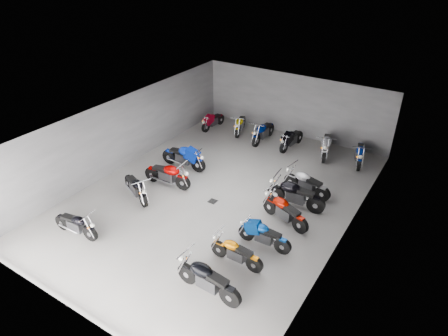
# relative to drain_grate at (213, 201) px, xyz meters

# --- Properties ---
(ground) EXTENTS (14.00, 14.00, 0.00)m
(ground) POSITION_rel_drain_grate_xyz_m (0.00, 0.50, -0.01)
(ground) COLOR #9A9892
(ground) RESTS_ON ground
(wall_back) EXTENTS (10.00, 0.10, 3.20)m
(wall_back) POSITION_rel_drain_grate_xyz_m (0.00, 7.50, 1.59)
(wall_back) COLOR gray
(wall_back) RESTS_ON ground
(wall_left) EXTENTS (0.10, 14.00, 3.20)m
(wall_left) POSITION_rel_drain_grate_xyz_m (-5.00, 0.50, 1.59)
(wall_left) COLOR gray
(wall_left) RESTS_ON ground
(wall_right) EXTENTS (0.10, 14.00, 3.20)m
(wall_right) POSITION_rel_drain_grate_xyz_m (5.00, 0.50, 1.59)
(wall_right) COLOR gray
(wall_right) RESTS_ON ground
(ceiling) EXTENTS (10.00, 14.00, 0.04)m
(ceiling) POSITION_rel_drain_grate_xyz_m (0.00, 0.50, 3.21)
(ceiling) COLOR black
(ceiling) RESTS_ON wall_back
(drain_grate) EXTENTS (0.32, 0.32, 0.01)m
(drain_grate) POSITION_rel_drain_grate_xyz_m (0.00, 0.00, 0.00)
(drain_grate) COLOR black
(drain_grate) RESTS_ON ground
(motorcycle_left_a) EXTENTS (1.91, 0.41, 0.84)m
(motorcycle_left_a) POSITION_rel_drain_grate_xyz_m (-2.83, -4.23, 0.45)
(motorcycle_left_a) COLOR black
(motorcycle_left_a) RESTS_ON ground
(motorcycle_left_c) EXTENTS (1.93, 0.97, 0.90)m
(motorcycle_left_c) POSITION_rel_drain_grate_xyz_m (-2.69, -1.42, 0.49)
(motorcycle_left_c) COLOR black
(motorcycle_left_c) RESTS_ON ground
(motorcycle_left_d) EXTENTS (2.19, 0.49, 0.96)m
(motorcycle_left_d) POSITION_rel_drain_grate_xyz_m (-2.23, -0.01, 0.52)
(motorcycle_left_d) COLOR black
(motorcycle_left_d) RESTS_ON ground
(motorcycle_left_e) EXTENTS (2.26, 0.47, 0.99)m
(motorcycle_left_e) POSITION_rel_drain_grate_xyz_m (-2.59, 1.55, 0.54)
(motorcycle_left_e) COLOR black
(motorcycle_left_e) RESTS_ON ground
(motorcycle_right_a) EXTENTS (2.22, 0.45, 0.97)m
(motorcycle_right_a) POSITION_rel_drain_grate_xyz_m (2.50, -3.96, 0.53)
(motorcycle_right_a) COLOR black
(motorcycle_right_a) RESTS_ON ground
(motorcycle_right_b) EXTENTS (1.87, 0.36, 0.82)m
(motorcycle_right_b) POSITION_rel_drain_grate_xyz_m (2.55, -2.46, 0.44)
(motorcycle_right_b) COLOR black
(motorcycle_right_b) RESTS_ON ground
(motorcycle_right_c) EXTENTS (1.92, 0.39, 0.84)m
(motorcycle_right_c) POSITION_rel_drain_grate_xyz_m (2.90, -1.26, 0.45)
(motorcycle_right_c) COLOR black
(motorcycle_right_c) RESTS_ON ground
(motorcycle_right_d) EXTENTS (2.05, 0.77, 0.93)m
(motorcycle_right_d) POSITION_rel_drain_grate_xyz_m (2.92, 0.31, 0.50)
(motorcycle_right_d) COLOR black
(motorcycle_right_d) RESTS_ON ground
(motorcycle_right_e) EXTENTS (2.31, 0.49, 1.01)m
(motorcycle_right_e) POSITION_rel_drain_grate_xyz_m (2.84, 1.42, 0.55)
(motorcycle_right_e) COLOR black
(motorcycle_right_e) RESTS_ON ground
(motorcycle_right_f) EXTENTS (2.08, 0.51, 0.91)m
(motorcycle_right_f) POSITION_rel_drain_grate_xyz_m (2.86, 2.49, 0.49)
(motorcycle_right_f) COLOR black
(motorcycle_right_f) RESTS_ON ground
(motorcycle_back_a) EXTENTS (0.39, 1.86, 0.82)m
(motorcycle_back_a) POSITION_rel_drain_grate_xyz_m (-3.93, 5.84, 0.44)
(motorcycle_back_a) COLOR black
(motorcycle_back_a) RESTS_ON ground
(motorcycle_back_b) EXTENTS (0.75, 1.94, 0.88)m
(motorcycle_back_b) POSITION_rel_drain_grate_xyz_m (-2.40, 6.16, 0.47)
(motorcycle_back_b) COLOR black
(motorcycle_back_b) RESTS_ON ground
(motorcycle_back_c) EXTENTS (0.42, 2.18, 0.96)m
(motorcycle_back_c) POSITION_rel_drain_grate_xyz_m (-0.88, 5.88, 0.52)
(motorcycle_back_c) COLOR black
(motorcycle_back_c) RESTS_ON ground
(motorcycle_back_d) EXTENTS (0.46, 2.03, 0.89)m
(motorcycle_back_d) POSITION_rel_drain_grate_xyz_m (0.65, 5.95, 0.48)
(motorcycle_back_d) COLOR black
(motorcycle_back_d) RESTS_ON ground
(motorcycle_back_e) EXTENTS (0.76, 2.25, 1.01)m
(motorcycle_back_e) POSITION_rel_drain_grate_xyz_m (2.34, 6.14, 0.54)
(motorcycle_back_e) COLOR black
(motorcycle_back_e) RESTS_ON ground
(motorcycle_back_f) EXTENTS (0.68, 2.06, 0.92)m
(motorcycle_back_f) POSITION_rel_drain_grate_xyz_m (3.93, 6.20, 0.50)
(motorcycle_back_f) COLOR black
(motorcycle_back_f) RESTS_ON ground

